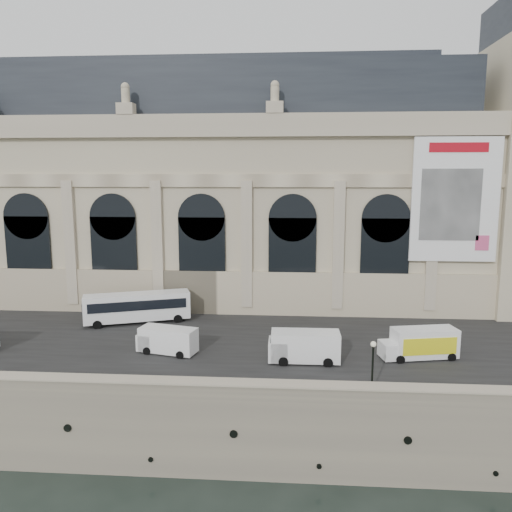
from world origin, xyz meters
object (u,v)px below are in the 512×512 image
Objects in this scene: van_c at (301,347)px; box_truck at (420,344)px; bus_left at (137,307)px; lamp_right at (372,368)px; van_b at (165,340)px.

box_truck is at bearing 8.75° from van_c.
bus_left is 28.61m from box_truck.
bus_left is 19.86m from van_c.
lamp_right is at bearing -124.61° from box_truck.
bus_left is 2.01× the size of van_b.
box_truck is at bearing -17.29° from bus_left.
bus_left reaches higher than box_truck.
bus_left is 27.32m from lamp_right.
bus_left is at bearing 143.90° from lamp_right.
bus_left is 10.18m from van_b.
lamp_right is at bearing -50.55° from van_c.
van_b is at bearing 173.61° from van_c.
van_c is (11.92, -1.33, 0.16)m from van_b.
van_b is at bearing -179.39° from box_truck.
box_truck is (22.12, 0.23, 0.14)m from van_b.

